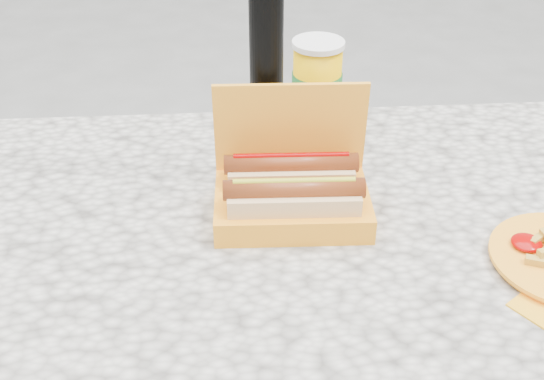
{
  "coord_description": "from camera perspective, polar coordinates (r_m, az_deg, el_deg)",
  "views": [
    {
      "loc": [
        -0.06,
        -0.77,
        1.35
      ],
      "look_at": [
        0.0,
        0.05,
        0.8
      ],
      "focal_mm": 45.0,
      "sensor_mm": 36.0,
      "label": 1
    }
  ],
  "objects": [
    {
      "name": "picnic_table",
      "position": [
        1.05,
        0.16,
        -8.74
      ],
      "size": [
        1.2,
        0.8,
        0.75
      ],
      "color": "beige",
      "rests_on": "ground"
    },
    {
      "name": "soda_cup",
      "position": [
        1.22,
        3.76,
        8.63
      ],
      "size": [
        0.09,
        0.09,
        0.17
      ],
      "rotation": [
        0.0,
        0.0,
        -0.31
      ],
      "color": "#FFB800",
      "rests_on": "picnic_table"
    },
    {
      "name": "hotdog_box",
      "position": [
        1.01,
        1.68,
        -0.09
      ],
      "size": [
        0.23,
        0.16,
        0.19
      ],
      "rotation": [
        0.0,
        0.0,
        -0.03
      ],
      "color": "#FF9F22",
      "rests_on": "picnic_table"
    }
  ]
}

